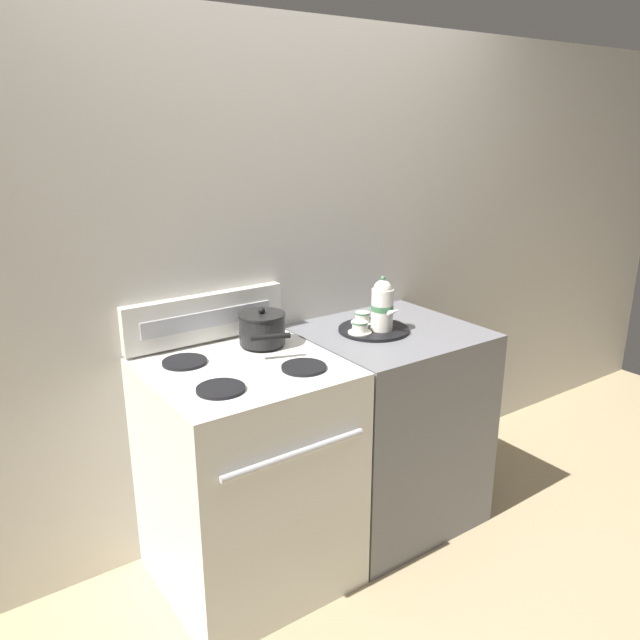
% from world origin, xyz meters
% --- Properties ---
extents(ground_plane, '(6.00, 6.00, 0.00)m').
position_xyz_m(ground_plane, '(0.00, 0.00, 0.00)').
color(ground_plane, tan).
extents(wall_back, '(6.00, 0.05, 2.20)m').
position_xyz_m(wall_back, '(0.00, 0.36, 1.10)').
color(wall_back, beige).
rests_on(wall_back, ground).
extents(stove, '(0.70, 0.70, 0.93)m').
position_xyz_m(stove, '(-0.37, -0.00, 0.46)').
color(stove, silver).
rests_on(stove, ground).
extents(control_panel, '(0.69, 0.05, 0.19)m').
position_xyz_m(control_panel, '(-0.37, 0.31, 1.03)').
color(control_panel, silver).
rests_on(control_panel, stove).
extents(side_counter, '(0.73, 0.67, 0.92)m').
position_xyz_m(side_counter, '(0.36, 0.00, 0.46)').
color(side_counter, slate).
rests_on(side_counter, ground).
extents(saucepan, '(0.23, 0.29, 0.15)m').
position_xyz_m(saucepan, '(-0.20, 0.15, 0.99)').
color(saucepan, black).
rests_on(saucepan, stove).
extents(serving_tray, '(0.31, 0.31, 0.01)m').
position_xyz_m(serving_tray, '(0.29, 0.03, 0.92)').
color(serving_tray, black).
rests_on(serving_tray, side_counter).
extents(teapot, '(0.10, 0.15, 0.24)m').
position_xyz_m(teapot, '(0.30, -0.01, 1.04)').
color(teapot, white).
rests_on(teapot, serving_tray).
extents(teacup_left, '(0.10, 0.10, 0.05)m').
position_xyz_m(teacup_left, '(0.29, 0.12, 0.96)').
color(teacup_left, white).
rests_on(teacup_left, serving_tray).
extents(teacup_right, '(0.10, 0.10, 0.05)m').
position_xyz_m(teacup_right, '(0.20, 0.02, 0.96)').
color(teacup_right, white).
rests_on(teacup_right, serving_tray).
extents(creamer_jug, '(0.06, 0.06, 0.08)m').
position_xyz_m(creamer_jug, '(0.38, 0.08, 0.97)').
color(creamer_jug, white).
rests_on(creamer_jug, serving_tray).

